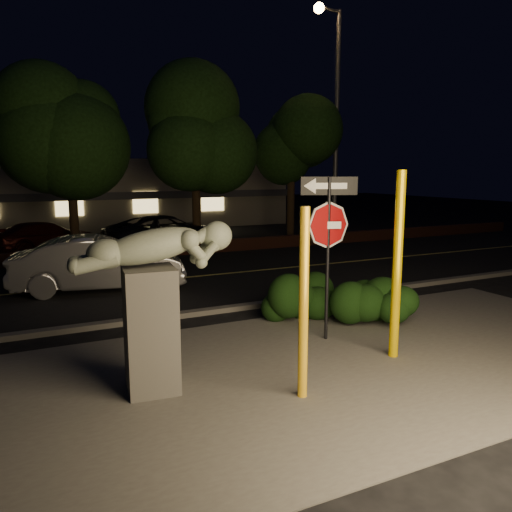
{
  "coord_description": "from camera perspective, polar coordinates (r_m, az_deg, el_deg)",
  "views": [
    {
      "loc": [
        -4.63,
        -7.8,
        3.32
      ],
      "look_at": [
        -0.23,
        1.26,
        1.6
      ],
      "focal_mm": 35.0,
      "sensor_mm": 36.0,
      "label": 1
    }
  ],
  "objects": [
    {
      "name": "parked_car_darkred",
      "position": [
        22.45,
        -22.9,
        2.02
      ],
      "size": [
        4.67,
        3.27,
        1.25
      ],
      "primitive_type": "imported",
      "rotation": [
        0.0,
        0.0,
        1.96
      ],
      "color": "#3B0E0A",
      "rests_on": "ground"
    },
    {
      "name": "hedge_right",
      "position": [
        11.59,
        12.7,
        -4.39
      ],
      "size": [
        1.88,
        1.38,
        1.1
      ],
      "primitive_type": "ellipsoid",
      "rotation": [
        0.0,
        0.0,
        -0.32
      ],
      "color": "black",
      "rests_on": "ground"
    },
    {
      "name": "parking_lot",
      "position": [
        25.45,
        -15.21,
        1.85
      ],
      "size": [
        40.0,
        12.0,
        0.01
      ],
      "primitive_type": "cube",
      "color": "black",
      "rests_on": "ground"
    },
    {
      "name": "hedge_center",
      "position": [
        11.44,
        4.74,
        -4.3
      ],
      "size": [
        2.24,
        1.2,
        1.12
      ],
      "primitive_type": "ellipsoid",
      "rotation": [
        0.0,
        0.0,
        0.09
      ],
      "color": "black",
      "rests_on": "ground"
    },
    {
      "name": "patio",
      "position": [
        8.87,
        7.93,
        -12.32
      ],
      "size": [
        14.0,
        6.0,
        0.02
      ],
      "primitive_type": "cube",
      "color": "#4C4944",
      "rests_on": "ground"
    },
    {
      "name": "tree_far_d",
      "position": [
        24.43,
        4.1,
        14.57
      ],
      "size": [
        4.4,
        4.4,
        7.42
      ],
      "color": "black",
      "rests_on": "ground"
    },
    {
      "name": "tree_far_c",
      "position": [
        21.93,
        -7.04,
        15.73
      ],
      "size": [
        4.8,
        4.8,
        7.84
      ],
      "color": "black",
      "rests_on": "ground"
    },
    {
      "name": "yellow_pole_left",
      "position": [
        7.25,
        5.46,
        -5.58
      ],
      "size": [
        0.14,
        0.14,
        2.83
      ],
      "primitive_type": "cylinder",
      "color": "yellow",
      "rests_on": "ground"
    },
    {
      "name": "hedge_far_right",
      "position": [
        11.12,
        13.71,
        -5.07
      ],
      "size": [
        1.62,
        1.08,
        1.08
      ],
      "primitive_type": "ellipsoid",
      "rotation": [
        0.0,
        0.0,
        -0.07
      ],
      "color": "black",
      "rests_on": "ground"
    },
    {
      "name": "silver_sedan",
      "position": [
        14.61,
        -17.43,
        -0.84
      ],
      "size": [
        4.88,
        2.47,
        1.53
      ],
      "primitive_type": "imported",
      "rotation": [
        0.0,
        0.0,
        1.38
      ],
      "color": "#B1B2B6",
      "rests_on": "ground"
    },
    {
      "name": "signpost",
      "position": [
        9.69,
        8.28,
        3.46
      ],
      "size": [
        1.02,
        0.43,
        3.21
      ],
      "rotation": [
        0.0,
        0.0,
        -0.38
      ],
      "color": "black",
      "rests_on": "ground"
    },
    {
      "name": "road",
      "position": [
        15.86,
        -8.35,
        -2.49
      ],
      "size": [
        80.0,
        8.0,
        0.01
      ],
      "primitive_type": "cube",
      "color": "black",
      "rests_on": "ground"
    },
    {
      "name": "building",
      "position": [
        33.14,
        -17.99,
        6.92
      ],
      "size": [
        22.0,
        10.2,
        4.0
      ],
      "color": "gray",
      "rests_on": "ground"
    },
    {
      "name": "brick_wall",
      "position": [
        19.89,
        -12.13,
        0.58
      ],
      "size": [
        40.0,
        0.35,
        0.5
      ],
      "primitive_type": "cube",
      "color": "#4B2418",
      "rests_on": "ground"
    },
    {
      "name": "ground",
      "position": [
        18.69,
        -11.14,
        -0.74
      ],
      "size": [
        90.0,
        90.0,
        0.0
      ],
      "primitive_type": "plane",
      "color": "black",
      "rests_on": "ground"
    },
    {
      "name": "curb",
      "position": [
        12.11,
        -2.42,
        -5.95
      ],
      "size": [
        80.0,
        0.25,
        0.12
      ],
      "primitive_type": "cube",
      "color": "#4C4944",
      "rests_on": "ground"
    },
    {
      "name": "yellow_pole_right",
      "position": [
        9.09,
        15.84,
        -1.13
      ],
      "size": [
        0.17,
        0.17,
        3.34
      ],
      "primitive_type": "cylinder",
      "color": "#E4B703",
      "rests_on": "ground"
    },
    {
      "name": "parked_car_dark",
      "position": [
        21.71,
        -10.07,
        2.68
      ],
      "size": [
        5.54,
        3.04,
        1.47
      ],
      "primitive_type": "imported",
      "rotation": [
        0.0,
        0.0,
        1.69
      ],
      "color": "black",
      "rests_on": "ground"
    },
    {
      "name": "sculpture",
      "position": [
        7.56,
        -11.74,
        -3.79
      ],
      "size": [
        2.41,
        0.87,
        2.57
      ],
      "rotation": [
        0.0,
        0.0,
        -0.11
      ],
      "color": "#4C4944",
      "rests_on": "ground"
    },
    {
      "name": "lane_marking",
      "position": [
        15.86,
        -8.35,
        -2.45
      ],
      "size": [
        80.0,
        0.12,
        0.0
      ],
      "primitive_type": "cube",
      "color": "#BBAC4B",
      "rests_on": "road"
    },
    {
      "name": "streetlight",
      "position": [
        24.6,
        8.83,
        16.62
      ],
      "size": [
        1.59,
        0.57,
        10.67
      ],
      "rotation": [
        0.0,
        0.0,
        0.18
      ],
      "color": "#525257",
      "rests_on": "ground"
    },
    {
      "name": "tree_far_b",
      "position": [
        21.29,
        -20.83,
        16.44
      ],
      "size": [
        5.2,
        5.2,
        8.41
      ],
      "color": "black",
      "rests_on": "ground"
    }
  ]
}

